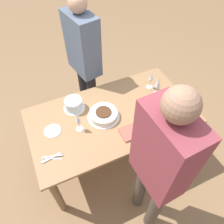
% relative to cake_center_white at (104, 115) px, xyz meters
% --- Properties ---
extents(ground_plane, '(12.00, 12.00, 0.00)m').
position_rel_cake_center_white_xyz_m(ground_plane, '(0.08, -0.02, -0.78)').
color(ground_plane, '#8E6B47').
extents(dining_table, '(1.60, 0.88, 0.74)m').
position_rel_cake_center_white_xyz_m(dining_table, '(0.08, -0.02, -0.14)').
color(dining_table, '#9E754C').
rests_on(dining_table, ground_plane).
extents(cake_center_white, '(0.31, 0.31, 0.08)m').
position_rel_cake_center_white_xyz_m(cake_center_white, '(0.00, 0.00, 0.00)').
color(cake_center_white, white).
rests_on(cake_center_white, dining_table).
extents(cake_front_chocolate, '(0.26, 0.26, 0.08)m').
position_rel_cake_center_white_xyz_m(cake_front_chocolate, '(0.53, -0.23, 0.00)').
color(cake_front_chocolate, white).
rests_on(cake_front_chocolate, dining_table).
extents(cake_back_decorated, '(0.21, 0.21, 0.11)m').
position_rel_cake_center_white_xyz_m(cake_back_decorated, '(-0.22, 0.23, 0.02)').
color(cake_back_decorated, white).
rests_on(cake_back_decorated, dining_table).
extents(wine_glass_near, '(0.07, 0.07, 0.22)m').
position_rel_cake_center_white_xyz_m(wine_glass_near, '(0.62, 0.17, 0.11)').
color(wine_glass_near, silver).
rests_on(wine_glass_near, dining_table).
extents(wine_glass_far, '(0.07, 0.07, 0.22)m').
position_rel_cake_center_white_xyz_m(wine_glass_far, '(0.63, 0.06, 0.12)').
color(wine_glass_far, silver).
rests_on(wine_glass_far, dining_table).
extents(wine_glass_extra, '(0.07, 0.07, 0.21)m').
position_rel_cake_center_white_xyz_m(wine_glass_extra, '(-0.26, -0.04, 0.11)').
color(wine_glass_extra, silver).
rests_on(wine_glass_extra, dining_table).
extents(dessert_plate_left, '(0.16, 0.16, 0.01)m').
position_rel_cake_center_white_xyz_m(dessert_plate_left, '(-0.49, 0.04, -0.03)').
color(dessert_plate_left, silver).
rests_on(dessert_plate_left, dining_table).
extents(fork_pile, '(0.19, 0.09, 0.01)m').
position_rel_cake_center_white_xyz_m(fork_pile, '(-0.57, -0.23, -0.03)').
color(fork_pile, silver).
rests_on(fork_pile, dining_table).
extents(napkin_stack, '(0.19, 0.16, 0.02)m').
position_rel_cake_center_white_xyz_m(napkin_stack, '(0.15, -0.27, -0.03)').
color(napkin_stack, '#B75B4C').
rests_on(napkin_stack, dining_table).
extents(person_cutting, '(0.24, 0.41, 1.73)m').
position_rel_cake_center_white_xyz_m(person_cutting, '(0.09, -0.76, 0.27)').
color(person_cutting, '#4C4238').
rests_on(person_cutting, ground_plane).
extents(person_watching, '(0.29, 0.43, 1.61)m').
position_rel_cake_center_white_xyz_m(person_watching, '(0.07, 0.71, 0.19)').
color(person_watching, '#232328').
rests_on(person_watching, ground_plane).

